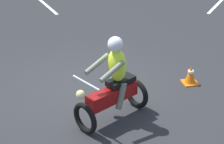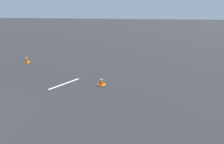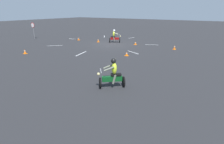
% 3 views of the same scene
% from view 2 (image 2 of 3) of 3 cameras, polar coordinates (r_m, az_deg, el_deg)
% --- Properties ---
extents(traffic_cone_near_right, '(0.32, 0.32, 0.36)m').
position_cam_2_polar(traffic_cone_near_right, '(9.15, -2.85, -2.43)').
color(traffic_cone_near_right, orange).
rests_on(traffic_cone_near_right, ground).
extents(traffic_cone_far_right, '(0.32, 0.32, 0.45)m').
position_cam_2_polar(traffic_cone_far_right, '(13.83, -21.44, 3.15)').
color(traffic_cone_far_right, orange).
rests_on(traffic_cone_far_right, ground).
extents(lane_stripe_nw, '(1.58, 0.83, 0.01)m').
position_cam_2_polar(lane_stripe_nw, '(9.58, -12.26, -3.00)').
color(lane_stripe_nw, silver).
rests_on(lane_stripe_nw, ground).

